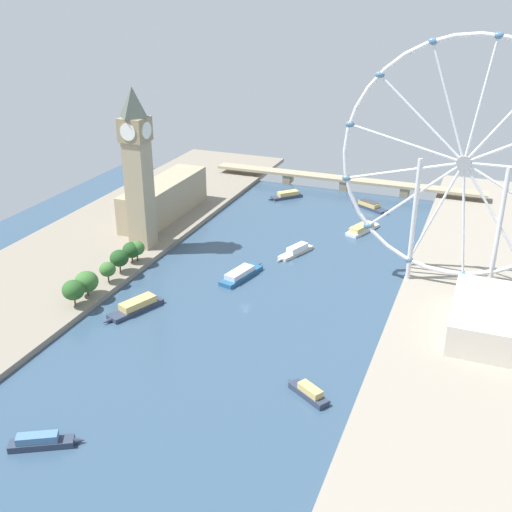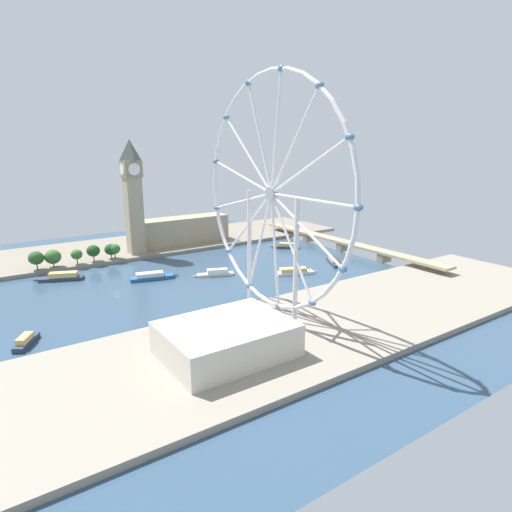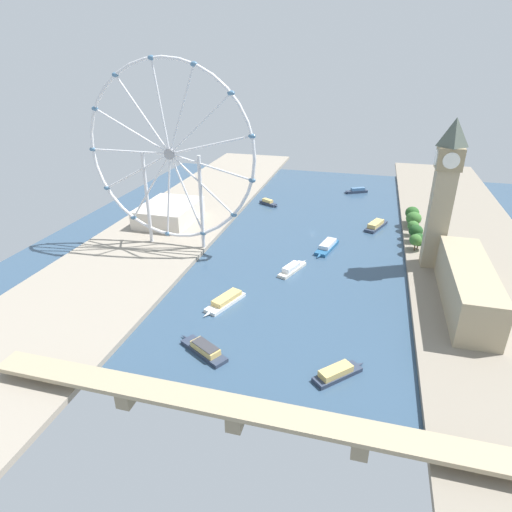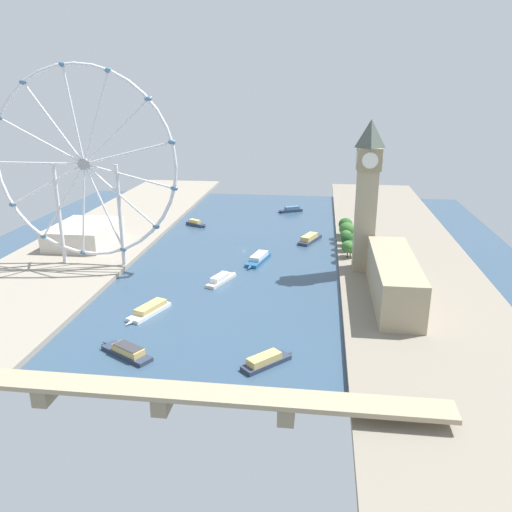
% 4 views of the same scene
% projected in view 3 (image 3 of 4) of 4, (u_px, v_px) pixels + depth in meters
% --- Properties ---
extents(ground_plane, '(398.83, 398.83, 0.00)m').
position_uv_depth(ground_plane, '(313.00, 232.00, 343.32)').
color(ground_plane, '#334C66').
extents(riverbank_left, '(90.00, 520.00, 3.00)m').
position_uv_depth(riverbank_left, '(467.00, 246.00, 315.83)').
color(riverbank_left, gray).
rests_on(riverbank_left, ground_plane).
extents(riverbank_right, '(90.00, 520.00, 3.00)m').
position_uv_depth(riverbank_right, '(180.00, 218.00, 369.53)').
color(riverbank_right, gray).
rests_on(riverbank_right, ground_plane).
extents(clock_tower, '(15.50, 15.50, 93.72)m').
position_uv_depth(clock_tower, '(443.00, 193.00, 263.78)').
color(clock_tower, tan).
rests_on(clock_tower, riverbank_left).
extents(parliament_block, '(22.00, 84.01, 24.10)m').
position_uv_depth(parliament_block, '(467.00, 286.00, 232.63)').
color(parliament_block, tan).
rests_on(parliament_block, riverbank_left).
extents(tree_row_embankment, '(12.05, 67.26, 13.77)m').
position_uv_depth(tree_row_embankment, '(415.00, 225.00, 326.99)').
color(tree_row_embankment, '#513823').
rests_on(tree_row_embankment, riverbank_left).
extents(ferris_wheel, '(121.17, 3.20, 125.92)m').
position_uv_depth(ferris_wheel, '(170.00, 155.00, 287.01)').
color(ferris_wheel, silver).
rests_on(ferris_wheel, riverbank_right).
extents(riverside_hall, '(41.57, 54.92, 14.71)m').
position_uv_depth(riverside_hall, '(169.00, 213.00, 355.47)').
color(riverside_hall, beige).
rests_on(riverside_hall, riverbank_right).
extents(river_bridge, '(210.83, 12.06, 8.99)m').
position_uv_depth(river_bridge, '(237.00, 410.00, 162.53)').
color(river_bridge, tan).
rests_on(river_bridge, ground_plane).
extents(tour_boat_0, '(15.16, 30.37, 5.07)m').
position_uv_depth(tour_boat_0, '(292.00, 268.00, 281.08)').
color(tour_boat_0, beige).
rests_on(tour_boat_0, ground_plane).
extents(tour_boat_1, '(24.70, 15.95, 5.36)m').
position_uv_depth(tour_boat_1, '(357.00, 191.00, 440.96)').
color(tour_boat_1, '#2D384C').
rests_on(tour_boat_1, ground_plane).
extents(tour_boat_2, '(22.35, 22.95, 5.03)m').
position_uv_depth(tour_boat_2, '(337.00, 373.00, 188.68)').
color(tour_boat_2, '#2D384C').
rests_on(tour_boat_2, ground_plane).
extents(tour_boat_3, '(18.44, 33.77, 5.70)m').
position_uv_depth(tour_boat_3, '(376.00, 225.00, 351.61)').
color(tour_boat_3, '#2D384C').
rests_on(tour_boat_3, ground_plane).
extents(tour_boat_4, '(17.50, 32.03, 4.80)m').
position_uv_depth(tour_boat_4, '(226.00, 301.00, 244.06)').
color(tour_boat_4, white).
rests_on(tour_boat_4, ground_plane).
extents(tour_boat_5, '(15.07, 35.59, 5.16)m').
position_uv_depth(tour_boat_5, '(327.00, 246.00, 313.11)').
color(tour_boat_5, '#235684').
rests_on(tour_boat_5, ground_plane).
extents(tour_boat_6, '(20.66, 14.75, 5.28)m').
position_uv_depth(tour_boat_6, '(268.00, 203.00, 405.66)').
color(tour_boat_6, '#2D384C').
rests_on(tour_boat_6, ground_plane).
extents(tour_boat_7, '(29.62, 20.09, 5.17)m').
position_uv_depth(tour_boat_7, '(204.00, 349.00, 203.87)').
color(tour_boat_7, '#2D384C').
rests_on(tour_boat_7, ground_plane).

